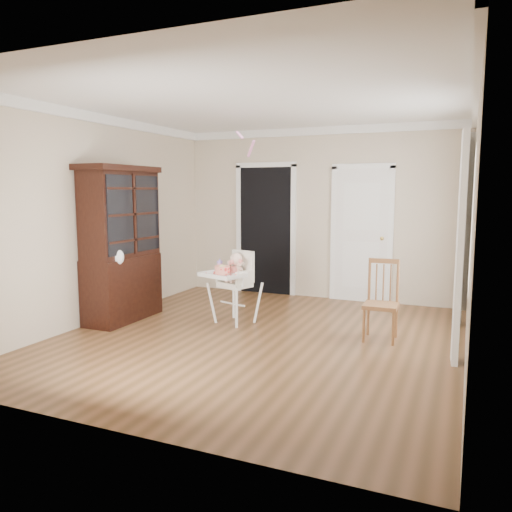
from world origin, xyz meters
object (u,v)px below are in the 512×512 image
at_px(high_chair, 235,278).
at_px(china_cabinet, 121,244).
at_px(sippy_cup, 220,266).
at_px(dining_chair, 381,303).
at_px(cake, 222,270).

relative_size(high_chair, china_cabinet, 0.47).
bearing_deg(high_chair, sippy_cup, -160.79).
bearing_deg(sippy_cup, dining_chair, 0.16).
relative_size(china_cabinet, dining_chair, 2.19).
distance_m(cake, sippy_cup, 0.26).
xyz_separation_m(high_chair, sippy_cup, (-0.21, -0.00, 0.15)).
bearing_deg(china_cabinet, sippy_cup, 19.20).
height_order(cake, china_cabinet, china_cabinet).
bearing_deg(cake, china_cabinet, -171.09).
relative_size(cake, sippy_cup, 1.38).
distance_m(high_chair, cake, 0.26).
xyz_separation_m(high_chair, china_cabinet, (-1.45, -0.43, 0.43)).
xyz_separation_m(high_chair, cake, (-0.07, -0.22, 0.13)).
relative_size(cake, dining_chair, 0.27).
relative_size(high_chair, cake, 3.89).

